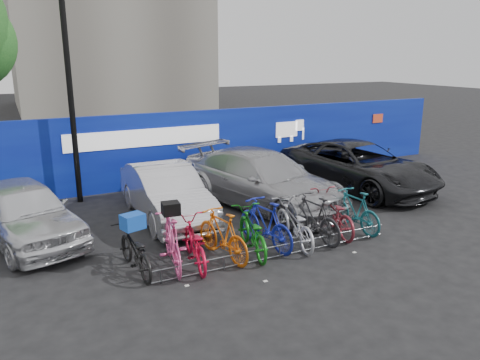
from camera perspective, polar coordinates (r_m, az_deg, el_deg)
ground at (r=10.58m, az=3.15°, el=-8.24°), size 100.00×100.00×0.00m
hoarding at (r=15.51m, az=-7.79°, el=3.85°), size 22.00×0.18×2.40m
lamppost at (r=13.95m, az=-20.03°, el=10.43°), size 0.25×0.50×6.11m
bike_rack at (r=10.04m, az=4.87°, el=-8.58°), size 5.60×0.03×0.30m
car_0 at (r=11.75m, az=-24.88°, el=-3.54°), size 2.81×4.50×1.43m
car_1 at (r=12.29m, az=-9.00°, el=-1.58°), size 1.51×4.26×1.40m
car_2 at (r=13.18m, az=2.71°, el=0.08°), size 3.73×5.78×1.56m
car_3 at (r=15.36m, az=14.11°, el=1.69°), size 3.33×5.74×1.50m
bike_0 at (r=9.50m, az=-12.73°, el=-8.40°), size 0.74×1.79×0.92m
bike_1 at (r=9.55m, az=-8.28°, el=-7.37°), size 0.81×1.93×1.12m
bike_2 at (r=9.63m, az=-5.63°, el=-7.61°), size 0.90×1.90×0.96m
bike_3 at (r=9.85m, az=-2.14°, el=-6.69°), size 0.82×1.83×1.06m
bike_4 at (r=10.12m, az=1.45°, el=-6.35°), size 0.97×1.94×0.97m
bike_5 at (r=10.41m, az=3.13°, el=-5.34°), size 0.81×1.91×1.11m
bike_6 at (r=10.62m, az=6.58°, el=-5.32°), size 0.91×1.97×1.00m
bike_7 at (r=10.94m, az=9.01°, el=-4.53°), size 0.67×1.85×1.09m
bike_8 at (r=11.43m, az=11.17°, el=-3.97°), size 0.93×2.01×1.02m
bike_9 at (r=11.72m, az=13.83°, el=-3.60°), size 0.57×1.74×1.03m
cargo_crate at (r=9.28m, az=-12.94°, el=-4.96°), size 0.49×0.42×0.30m
cargo_topcase at (r=9.31m, az=-8.44°, el=-3.45°), size 0.37×0.34×0.25m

